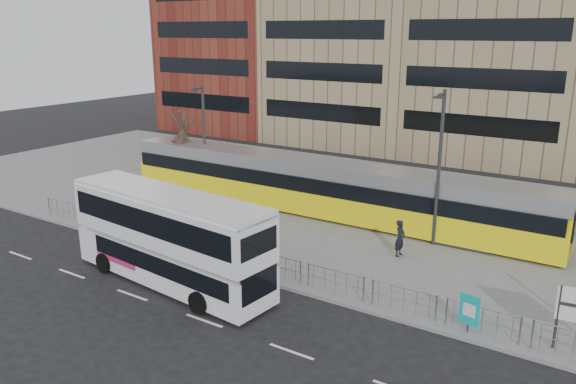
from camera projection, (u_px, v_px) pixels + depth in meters
The scene contains 14 objects.
ground at pixel (228, 273), 25.91m from camera, with size 120.00×120.00×0.00m, color black.
plaza at pixel (347, 205), 35.57m from camera, with size 64.00×24.00×0.15m, color slate.
kerb at pixel (229, 271), 25.93m from camera, with size 64.00×0.25×0.17m, color gray.
building_row at pixel (483, 5), 49.17m from camera, with size 70.40×18.40×31.20m.
pedestrian_barrier at pixel (270, 259), 25.00m from camera, with size 32.07×0.07×1.10m.
road_markings at pixel (185, 314), 22.16m from camera, with size 62.00×0.12×0.01m, color white.
double_decker_bus at pixel (169, 235), 24.28m from camera, with size 10.54×3.39×4.14m.
tram at pixel (320, 187), 33.40m from camera, with size 27.41×2.78×3.23m.
ad_panel at pixel (469, 311), 20.30m from camera, with size 0.78×0.25×1.48m.
pedestrian at pixel (400, 238), 27.24m from camera, with size 0.66×0.44×1.82m, color black.
traffic_light_west at pixel (138, 204), 29.00m from camera, with size 0.21×0.24×3.10m.
lamp_post_west at pixel (204, 134), 37.57m from camera, with size 0.45×1.04×7.18m.
lamp_post_east at pixel (439, 163), 27.69m from camera, with size 0.45×1.04×7.92m.
bare_tree at pixel (181, 108), 37.74m from camera, with size 4.71×4.71×7.75m.
Camera 1 is at (15.23, -18.55, 10.80)m, focal length 35.00 mm.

